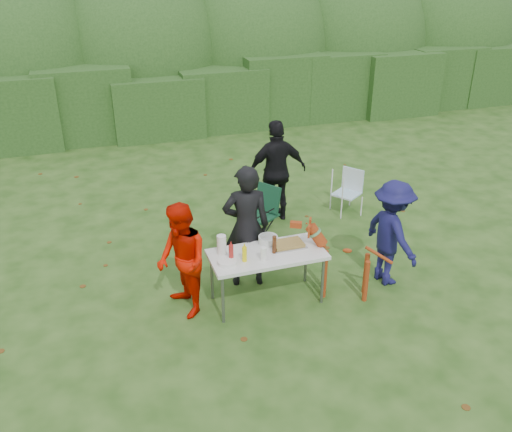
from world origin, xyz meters
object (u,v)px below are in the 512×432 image
object	(u,v)px
person_red_jacket	(182,261)
lawn_chair	(347,192)
person_black_puffy	(277,171)
dog	(346,261)
mustard_bottle	(244,254)
paper_towel_roll	(222,245)
child	(391,233)
beer_bottle	(274,245)
ketchup_bottle	(231,253)
person_cook	(246,227)
camping_chair	(261,213)
folding_table	(267,256)

from	to	relation	value
person_red_jacket	lawn_chair	size ratio (longest dim) A/B	1.93
person_black_puffy	dog	size ratio (longest dim) A/B	1.61
mustard_bottle	paper_towel_roll	bearing A→B (deg)	129.07
child	paper_towel_roll	bearing A→B (deg)	76.79
child	beer_bottle	size ratio (longest dim) A/B	6.37
dog	paper_towel_roll	world-z (taller)	dog
child	lawn_chair	xyz separation A→B (m)	(0.48, 2.21, -0.37)
person_black_puffy	ketchup_bottle	size ratio (longest dim) A/B	8.08
paper_towel_roll	ketchup_bottle	bearing A→B (deg)	-72.19
person_cook	child	world-z (taller)	person_cook
person_black_puffy	dog	xyz separation A→B (m)	(0.07, -2.50, -0.36)
camping_chair	beer_bottle	bearing A→B (deg)	43.01
dog	mustard_bottle	distance (m)	1.43
person_red_jacket	camping_chair	size ratio (longest dim) A/B	1.78
dog	person_black_puffy	bearing A→B (deg)	-60.74
child	camping_chair	distance (m)	2.25
person_cook	dog	world-z (taller)	person_cook
mustard_bottle	ketchup_bottle	size ratio (longest dim) A/B	0.91
person_red_jacket	person_black_puffy	xyz separation A→B (m)	(2.08, 2.19, 0.13)
person_cook	ketchup_bottle	bearing A→B (deg)	66.28
folding_table	person_red_jacket	size ratio (longest dim) A/B	0.98
person_cook	folding_table	bearing A→B (deg)	113.51
person_red_jacket	camping_chair	world-z (taller)	person_red_jacket
beer_bottle	paper_towel_roll	bearing A→B (deg)	163.27
lawn_chair	ketchup_bottle	world-z (taller)	ketchup_bottle
person_cook	person_red_jacket	xyz separation A→B (m)	(-0.97, -0.40, -0.13)
person_cook	lawn_chair	distance (m)	2.93
beer_bottle	child	bearing A→B (deg)	-1.58
folding_table	beer_bottle	distance (m)	0.20
person_black_puffy	lawn_chair	world-z (taller)	person_black_puffy
person_red_jacket	child	world-z (taller)	child
folding_table	dog	distance (m)	1.08
person_red_jacket	beer_bottle	world-z (taller)	person_red_jacket
person_red_jacket	beer_bottle	distance (m)	1.19
child	dog	world-z (taller)	child
paper_towel_roll	person_black_puffy	bearing A→B (deg)	53.99
folding_table	dog	world-z (taller)	dog
mustard_bottle	folding_table	bearing A→B (deg)	16.99
folding_table	paper_towel_roll	xyz separation A→B (m)	(-0.56, 0.17, 0.18)
person_cook	child	xyz separation A→B (m)	(1.91, -0.58, -0.12)
camping_chair	paper_towel_roll	size ratio (longest dim) A/B	3.30
person_cook	beer_bottle	distance (m)	0.58
person_cook	ketchup_bottle	size ratio (longest dim) A/B	8.06
person_black_puffy	mustard_bottle	size ratio (longest dim) A/B	8.88
person_red_jacket	dog	xyz separation A→B (m)	(2.15, -0.32, -0.24)
folding_table	person_black_puffy	distance (m)	2.51
child	paper_towel_roll	world-z (taller)	child
paper_towel_roll	folding_table	bearing A→B (deg)	-16.90
folding_table	mustard_bottle	distance (m)	0.39
folding_table	mustard_bottle	size ratio (longest dim) A/B	7.50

